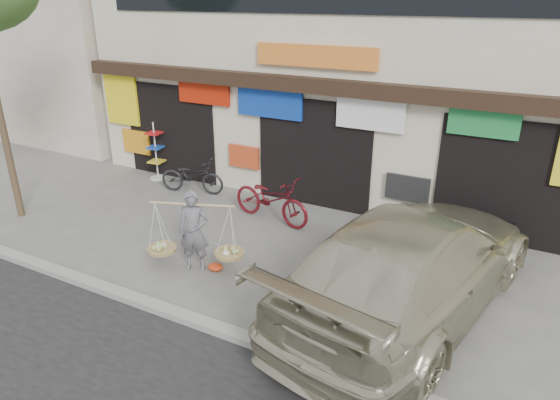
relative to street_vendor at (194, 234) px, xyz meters
The scene contains 10 objects.
ground 1.14m from the street_vendor, 40.20° to the left, with size 70.00×70.00×0.00m, color slate.
kerb 1.73m from the street_vendor, 65.72° to the right, with size 70.00×0.25×0.12m, color gray.
shophouse_block 7.50m from the street_vendor, 84.65° to the left, with size 14.00×6.32×7.00m.
neighbor_west 15.07m from the street_vendor, 149.55° to the left, with size 12.00×7.00×6.00m, color beige.
street_vendor is the anchor object (origin of this frame).
bike_0 4.16m from the street_vendor, 128.19° to the left, with size 0.62×1.78×0.94m, color black.
bike_2 2.68m from the street_vendor, 85.61° to the left, with size 0.74×2.13×1.12m, color #5B0F16.
suv 4.08m from the street_vendor, ahead, with size 3.66×6.58×1.80m.
display_rack 5.54m from the street_vendor, 138.52° to the left, with size 0.46×0.46×1.68m.
red_bag 0.79m from the street_vendor, 18.76° to the left, with size 0.31×0.25×0.14m, color red.
Camera 1 is at (4.85, -7.33, 5.03)m, focal length 32.00 mm.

